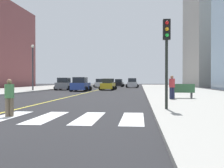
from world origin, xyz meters
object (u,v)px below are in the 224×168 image
Objects in this scene: car_blue_second at (81,85)px; car_yellow_third at (108,85)px; car_black_fourth at (119,83)px; traffic_light_near_corner at (167,46)px; pedestrian_waiting_east at (172,86)px; street_lamp at (33,63)px; park_bench at (183,91)px; car_gray_fifth at (64,84)px; car_white_sixth at (100,83)px; pedestrian_crossing at (9,96)px; car_silver_nearest at (132,83)px.

car_blue_second reaches higher than car_yellow_third.
traffic_light_near_corner is (6.13, -50.71, 2.43)m from car_black_fourth.
pedestrian_waiting_east is (7.24, -43.21, 0.29)m from car_black_fourth.
street_lamp is (-17.35, 16.69, 2.85)m from pedestrian_waiting_east.
car_yellow_third is 22.71m from park_bench.
park_bench is 1.39m from pedestrian_waiting_east.
park_bench is 24.36m from street_lamp.
car_gray_fifth reaches higher than car_white_sixth.
car_yellow_third is 23.28m from pedestrian_waiting_east.
park_bench is at bearing -74.25° from car_white_sixth.
pedestrian_crossing is 0.25× the size of street_lamp.
car_yellow_third is (3.35, 4.76, -0.08)m from car_blue_second.
park_bench is 1.12× the size of pedestrian_crossing.
car_blue_second is 1.01× the size of car_gray_fifth.
car_blue_second reaches higher than car_gray_fifth.
car_silver_nearest is at bearing -86.30° from traffic_light_near_corner.
street_lamp is at bearing -109.12° from car_white_sixth.
car_white_sixth is 2.29× the size of park_bench.
street_lamp is at bearing -173.72° from car_blue_second.
car_silver_nearest is 17.97m from car_gray_fifth.
car_black_fourth reaches higher than pedestrian_crossing.
street_lamp reaches higher than pedestrian_waiting_east.
street_lamp is (-6.67, -0.64, 3.06)m from car_blue_second.
pedestrian_crossing is at bearing 19.32° from traffic_light_near_corner.
pedestrian_crossing is 12.75m from pedestrian_waiting_east.
car_black_fourth is 0.92× the size of traffic_light_near_corner.
car_blue_second reaches higher than pedestrian_crossing.
car_white_sixth is 39.33m from pedestrian_waiting_east.
street_lamp is at bearing 54.32° from car_silver_nearest.
pedestrian_crossing is at bearing -83.58° from car_blue_second.
car_gray_fifth is 26.16m from park_bench.
car_blue_second is at bearing -54.23° from car_gray_fifth.
traffic_light_near_corner is at bearing -79.82° from car_white_sixth.
car_gray_fifth is (-3.65, 4.84, -0.01)m from car_blue_second.
car_yellow_third is at bearing 75.08° from car_silver_nearest.
car_yellow_third is 1.01× the size of car_black_fourth.
car_silver_nearest is 15.14m from car_yellow_third.
car_blue_second is 2.43× the size of park_bench.
car_yellow_third is 32.02m from pedestrian_crossing.
car_white_sixth is 2.36× the size of pedestrian_waiting_east.
traffic_light_near_corner is (6.22, -29.59, 2.42)m from car_yellow_third.
car_yellow_third is 0.64× the size of street_lamp.
street_lamp reaches higher than car_white_sixth.
pedestrian_waiting_east is (3.97, -36.86, 0.21)m from car_silver_nearest.
car_silver_nearest is 6.89m from car_white_sixth.
car_gray_fifth is at bearing 105.67° from pedestrian_waiting_east.
car_yellow_third is 0.98× the size of car_white_sixth.
car_white_sixth is at bearing -10.12° from car_silver_nearest.
park_bench is 14.07m from pedestrian_crossing.
car_silver_nearest is at bearing -100.18° from car_yellow_third.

